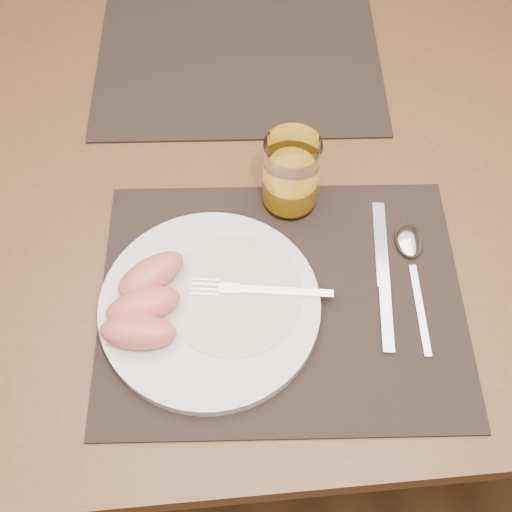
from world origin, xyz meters
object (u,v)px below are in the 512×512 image
object	(u,v)px
placemat_far	(239,58)
spoon	(410,249)
fork	(249,290)
placemat_near	(282,299)
knife	(384,286)
plate	(210,306)
table	(253,199)
juice_glass	(291,177)

from	to	relation	value
placemat_far	spoon	distance (m)	0.43
fork	placemat_near	bearing A→B (deg)	-8.74
fork	spoon	bearing A→B (deg)	12.42
placemat_near	knife	world-z (taller)	knife
fork	knife	bearing A→B (deg)	-0.77
placemat_far	plate	bearing A→B (deg)	-98.78
table	placemat_near	xyz separation A→B (m)	(0.02, -0.22, 0.09)
table	spoon	bearing A→B (deg)	-41.23
placemat_far	knife	xyz separation A→B (m)	(0.15, -0.44, 0.00)
plate	spoon	xyz separation A→B (m)	(0.26, 0.06, -0.00)
spoon	placemat_far	bearing A→B (deg)	116.55
table	placemat_near	distance (m)	0.24
plate	knife	bearing A→B (deg)	2.90
plate	juice_glass	bearing A→B (deg)	53.56
fork	spoon	xyz separation A→B (m)	(0.21, 0.05, -0.01)
placemat_near	plate	distance (m)	0.09
placemat_far	knife	world-z (taller)	knife
spoon	juice_glass	bearing A→B (deg)	146.23
placemat_near	placemat_far	world-z (taller)	same
spoon	juice_glass	world-z (taller)	juice_glass
placemat_far	knife	size ratio (longest dim) A/B	2.05
placemat_near	plate	bearing A→B (deg)	-175.43
juice_glass	spoon	bearing A→B (deg)	-33.77
knife	juice_glass	bearing A→B (deg)	124.87
placemat_near	spoon	size ratio (longest dim) A/B	2.34
plate	juice_glass	xyz separation A→B (m)	(0.12, 0.16, 0.04)
table	spoon	world-z (taller)	spoon
knife	spoon	size ratio (longest dim) A/B	1.15
plate	fork	size ratio (longest dim) A/B	1.54
fork	knife	distance (m)	0.17
table	placemat_far	distance (m)	0.24
table	fork	size ratio (longest dim) A/B	8.00
plate	knife	world-z (taller)	plate
juice_glass	placemat_near	bearing A→B (deg)	-100.19
spoon	knife	bearing A→B (deg)	-131.50
placemat_near	juice_glass	xyz separation A→B (m)	(0.03, 0.15, 0.05)
placemat_near	fork	distance (m)	0.05
plate	juice_glass	size ratio (longest dim) A/B	2.42
knife	plate	bearing A→B (deg)	-177.10
placemat_near	placemat_far	distance (m)	0.44
table	placemat_far	xyz separation A→B (m)	(-0.00, 0.22, 0.09)
placemat_far	fork	world-z (taller)	fork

